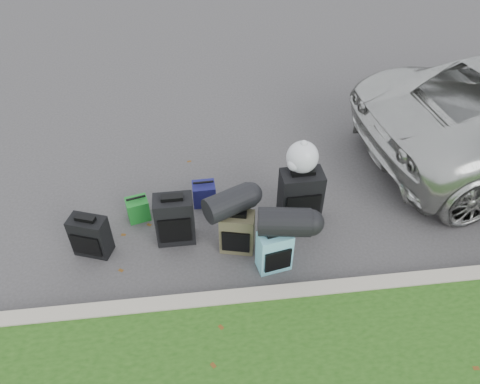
{
  "coord_description": "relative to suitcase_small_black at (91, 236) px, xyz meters",
  "views": [
    {
      "loc": [
        -0.59,
        -3.96,
        4.32
      ],
      "look_at": [
        -0.1,
        0.2,
        0.55
      ],
      "focal_mm": 35.0,
      "sensor_mm": 36.0,
      "label": 1
    }
  ],
  "objects": [
    {
      "name": "ground",
      "position": [
        1.9,
        0.05,
        -0.27
      ],
      "size": [
        120.0,
        120.0,
        0.0
      ],
      "primitive_type": "plane",
      "color": "#383535",
      "rests_on": "ground"
    },
    {
      "name": "curb",
      "position": [
        1.9,
        -0.95,
        -0.19
      ],
      "size": [
        120.0,
        0.18,
        0.15
      ],
      "primitive_type": "cube",
      "color": "#9E937F",
      "rests_on": "ground"
    },
    {
      "name": "suitcase_small_black",
      "position": [
        0.0,
        0.0,
        0.0
      ],
      "size": [
        0.48,
        0.36,
        0.53
      ],
      "primitive_type": "cube",
      "rotation": [
        0.0,
        0.0,
        -0.34
      ],
      "color": "black",
      "rests_on": "ground"
    },
    {
      "name": "suitcase_large_black_left",
      "position": [
        0.99,
        0.09,
        0.07
      ],
      "size": [
        0.46,
        0.28,
        0.66
      ],
      "primitive_type": "cube",
      "rotation": [
        0.0,
        0.0,
        0.01
      ],
      "color": "black",
      "rests_on": "ground"
    },
    {
      "name": "suitcase_olive",
      "position": [
        1.72,
        -0.14,
        0.01
      ],
      "size": [
        0.44,
        0.33,
        0.55
      ],
      "primitive_type": "cube",
      "rotation": [
        0.0,
        0.0,
        -0.23
      ],
      "color": "#3F3B27",
      "rests_on": "ground"
    },
    {
      "name": "suitcase_teal",
      "position": [
        2.1,
        -0.48,
        0.0
      ],
      "size": [
        0.41,
        0.29,
        0.54
      ],
      "primitive_type": "cube",
      "rotation": [
        0.0,
        0.0,
        0.19
      ],
      "color": "#5698AE",
      "rests_on": "ground"
    },
    {
      "name": "suitcase_large_black_right",
      "position": [
        2.55,
        0.24,
        0.12
      ],
      "size": [
        0.52,
        0.32,
        0.77
      ],
      "primitive_type": "cube",
      "rotation": [
        0.0,
        0.0,
        0.03
      ],
      "color": "black",
      "rests_on": "ground"
    },
    {
      "name": "tote_green",
      "position": [
        0.51,
        0.51,
        -0.11
      ],
      "size": [
        0.31,
        0.28,
        0.31
      ],
      "primitive_type": "cube",
      "rotation": [
        0.0,
        0.0,
        0.24
      ],
      "color": "#1A7925",
      "rests_on": "ground"
    },
    {
      "name": "tote_navy",
      "position": [
        1.37,
        0.7,
        -0.11
      ],
      "size": [
        0.3,
        0.24,
        0.32
      ],
      "primitive_type": "cube",
      "rotation": [
        0.0,
        0.0,
        0.03
      ],
      "color": "#181854",
      "rests_on": "ground"
    },
    {
      "name": "duffel_left",
      "position": [
        1.64,
        -0.09,
        0.43
      ],
      "size": [
        0.64,
        0.52,
        0.3
      ],
      "primitive_type": "cylinder",
      "rotation": [
        0.0,
        1.57,
        0.44
      ],
      "color": "black",
      "rests_on": "suitcase_olive"
    },
    {
      "name": "duffel_right",
      "position": [
        2.2,
        -0.45,
        0.43
      ],
      "size": [
        0.61,
        0.4,
        0.32
      ],
      "primitive_type": "cylinder",
      "rotation": [
        0.0,
        1.57,
        -0.15
      ],
      "color": "black",
      "rests_on": "suitcase_teal"
    },
    {
      "name": "trash_bag",
      "position": [
        2.54,
        0.32,
        0.7
      ],
      "size": [
        0.38,
        0.38,
        0.38
      ],
      "primitive_type": "sphere",
      "color": "silver",
      "rests_on": "suitcase_large_black_right"
    }
  ]
}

